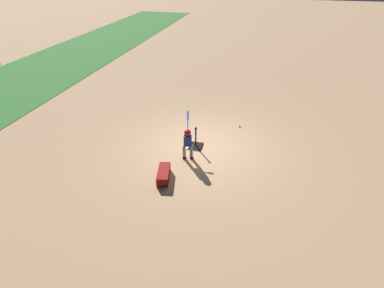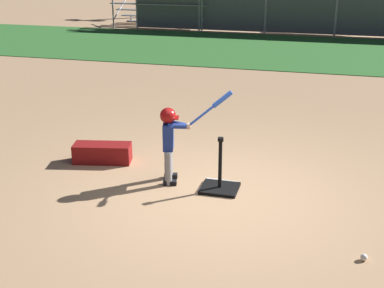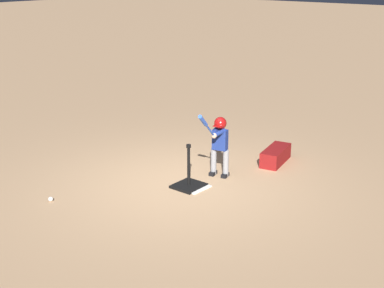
{
  "view_description": "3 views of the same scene",
  "coord_description": "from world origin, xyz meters",
  "px_view_note": "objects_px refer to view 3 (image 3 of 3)",
  "views": [
    {
      "loc": [
        -8.37,
        -1.77,
        5.44
      ],
      "look_at": [
        -0.77,
        0.11,
        0.56
      ],
      "focal_mm": 28.0,
      "sensor_mm": 36.0,
      "label": 1
    },
    {
      "loc": [
        1.26,
        -6.11,
        3.02
      ],
      "look_at": [
        -0.41,
        0.21,
        0.59
      ],
      "focal_mm": 50.0,
      "sensor_mm": 36.0,
      "label": 2
    },
    {
      "loc": [
        6.19,
        5.31,
        3.42
      ],
      "look_at": [
        -0.26,
        0.04,
        0.65
      ],
      "focal_mm": 50.0,
      "sensor_mm": 36.0,
      "label": 3
    }
  ],
  "objects_px": {
    "batting_tee": "(189,182)",
    "baseball": "(51,199)",
    "batter_child": "(219,139)",
    "equipment_bag": "(276,155)"
  },
  "relations": [
    {
      "from": "batting_tee",
      "to": "baseball",
      "type": "height_order",
      "value": "batting_tee"
    },
    {
      "from": "batting_tee",
      "to": "baseball",
      "type": "distance_m",
      "value": 2.19
    },
    {
      "from": "baseball",
      "to": "batting_tee",
      "type": "bearing_deg",
      "value": 144.26
    },
    {
      "from": "batting_tee",
      "to": "batter_child",
      "type": "height_order",
      "value": "batter_child"
    },
    {
      "from": "batter_child",
      "to": "batting_tee",
      "type": "bearing_deg",
      "value": -8.12
    },
    {
      "from": "batter_child",
      "to": "equipment_bag",
      "type": "distance_m",
      "value": 1.37
    },
    {
      "from": "batting_tee",
      "to": "equipment_bag",
      "type": "relative_size",
      "value": 0.87
    },
    {
      "from": "equipment_bag",
      "to": "baseball",
      "type": "bearing_deg",
      "value": -37.72
    },
    {
      "from": "batter_child",
      "to": "baseball",
      "type": "height_order",
      "value": "batter_child"
    },
    {
      "from": "batter_child",
      "to": "equipment_bag",
      "type": "xyz_separation_m",
      "value": [
        -1.2,
        0.41,
        -0.53
      ]
    }
  ]
}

